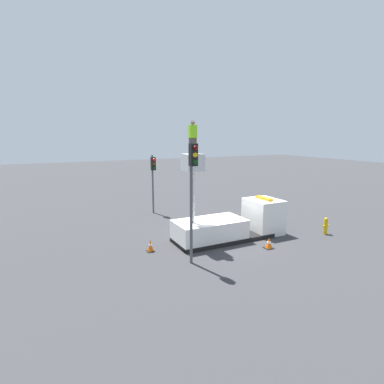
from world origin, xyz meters
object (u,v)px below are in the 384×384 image
(bucket_truck, at_px, (231,224))
(worker, at_px, (193,137))
(traffic_cone_curbside, at_px, (269,243))
(fire_hydrant, at_px, (326,226))
(traffic_light_across, at_px, (153,172))
(traffic_cone_rear, at_px, (150,246))
(traffic_light_pole, at_px, (193,179))

(bucket_truck, relative_size, worker, 3.93)
(traffic_cone_curbside, bearing_deg, worker, 146.34)
(bucket_truck, relative_size, fire_hydrant, 6.46)
(fire_hydrant, distance_m, traffic_cone_curbside, 4.77)
(worker, distance_m, fire_hydrant, 10.07)
(traffic_light_across, xyz_separation_m, traffic_cone_curbside, (3.10, -9.89, -2.96))
(bucket_truck, distance_m, traffic_light_across, 8.23)
(bucket_truck, relative_size, traffic_cone_curbside, 11.49)
(traffic_cone_rear, bearing_deg, traffic_cone_curbside, -22.32)
(bucket_truck, bearing_deg, traffic_cone_rear, 178.68)
(fire_hydrant, relative_size, traffic_cone_rear, 1.57)
(traffic_light_pole, height_order, fire_hydrant, traffic_light_pole)
(worker, xyz_separation_m, traffic_cone_rear, (-2.44, 0.12, -5.64))
(traffic_light_pole, distance_m, traffic_cone_rear, 4.68)
(fire_hydrant, height_order, traffic_cone_rear, fire_hydrant)
(bucket_truck, height_order, fire_hydrant, bucket_truck)
(traffic_cone_rear, height_order, traffic_cone_curbside, traffic_cone_rear)
(bucket_truck, bearing_deg, worker, 180.00)
(traffic_light_across, bearing_deg, traffic_cone_rear, -110.72)
(fire_hydrant, bearing_deg, traffic_light_across, 129.35)
(traffic_light_across, distance_m, fire_hydrant, 12.68)
(traffic_cone_rear, distance_m, traffic_cone_curbside, 6.40)
(bucket_truck, distance_m, worker, 5.68)
(traffic_light_pole, height_order, traffic_cone_curbside, traffic_light_pole)
(fire_hydrant, bearing_deg, worker, 166.32)
(worker, relative_size, fire_hydrant, 1.64)
(worker, distance_m, traffic_light_pole, 3.14)
(bucket_truck, height_order, worker, worker)
(traffic_cone_rear, xyz_separation_m, traffic_cone_curbside, (5.92, -2.43, -0.04))
(worker, height_order, traffic_light_across, worker)
(traffic_cone_rear, bearing_deg, traffic_light_pole, -61.58)
(bucket_truck, distance_m, traffic_cone_curbside, 2.56)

